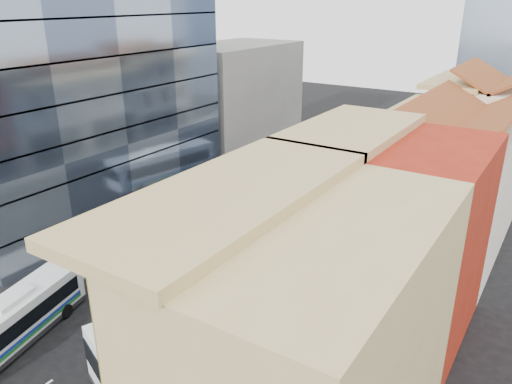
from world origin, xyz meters
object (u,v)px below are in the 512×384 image
Objects in this scene: office_tower at (71,51)px; bus_right at (203,324)px; bus_left_far at (244,183)px; shophouse_tan at (311,355)px; bus_left_near at (15,319)px.

bus_right is at bearing -25.28° from office_tower.
bus_left_far is (11.50, 9.74, -12.98)m from office_tower.
shophouse_tan is 30.98m from bus_left_far.
office_tower is 2.38× the size of bus_right.
shophouse_tan is 19.11m from bus_left_near.
shophouse_tan is at bearing -24.30° from office_tower.
office_tower is at bearing 113.80° from bus_left_near.
office_tower is 28.06m from bus_right.
office_tower reaches higher than bus_left_far.
office_tower is at bearing 176.65° from bus_right.
bus_left_far is at bearing 140.30° from bus_right.
office_tower reaches higher than bus_right.
bus_right is (-8.50, 3.37, -3.98)m from shophouse_tan.
office_tower is 2.39× the size of bus_left_far.
bus_left_near is at bearing -98.89° from bus_left_far.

